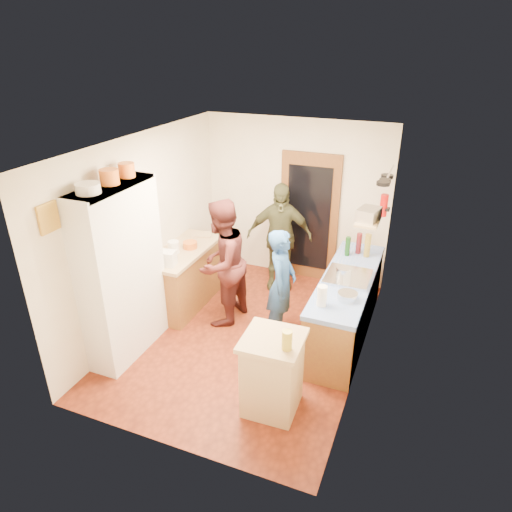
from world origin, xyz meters
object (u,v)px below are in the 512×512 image
Objects in this scene: hutch_body at (122,273)px; person_back at (280,237)px; person_left at (225,262)px; island_base at (272,375)px; right_counter_base at (345,308)px; person_hob at (283,285)px.

person_back is (1.24, 2.27, -0.23)m from hutch_body.
person_left is at bearing 51.76° from hutch_body.
island_base is 0.50× the size of person_back.
person_back is (-0.82, 2.59, 0.44)m from island_base.
hutch_body is 2.90m from right_counter_base.
person_hob is at bearing -86.11° from person_back.
right_counter_base is 1.72m from person_left.
person_back is at bearing 107.56° from island_base.
person_back is (-1.26, 0.97, 0.45)m from right_counter_base.
hutch_body reaches higher than person_back.
person_left reaches higher than island_base.
hutch_body reaches higher than person_left.
right_counter_base is 1.27× the size of person_back.
person_hob is at bearing 30.34° from hutch_body.
person_left is (-1.20, 1.41, 0.47)m from island_base.
hutch_body is at bearing 114.53° from person_hob.
island_base is at bearing -89.55° from person_back.
island_base is at bearing -171.65° from person_hob.
person_hob reaches higher than right_counter_base.
right_counter_base is at bearing 104.59° from person_left.
island_base is 1.91m from person_left.
person_hob is (-0.34, 1.33, 0.33)m from island_base.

